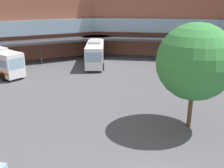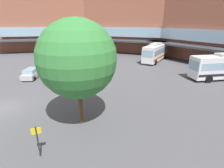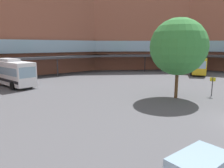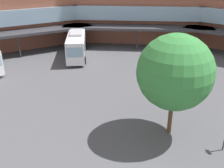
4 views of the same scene
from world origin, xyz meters
The scene contains 3 objects.
station_building centered at (0.00, 21.74, 8.33)m, with size 86.28×54.15×17.52m.
bus_1 centered at (-0.72, 30.18, 1.98)m, with size 4.16×11.74×3.92m.
plaza_tree centered at (5.07, 7.12, 5.66)m, with size 6.16×6.16×8.75m.
Camera 1 is at (-4.43, -11.43, 10.52)m, focal length 41.40 mm.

